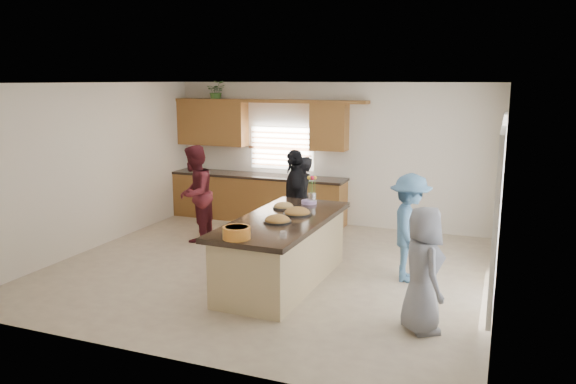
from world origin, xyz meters
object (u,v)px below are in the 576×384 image
at_px(island, 283,252).
at_px(woman_right_front, 423,270).
at_px(woman_left_back, 303,199).
at_px(woman_left_front, 295,199).
at_px(salad_bowl, 237,232).
at_px(woman_left_mid, 195,193).
at_px(woman_right_back, 410,228).

height_order(island, woman_right_front, woman_right_front).
distance_m(woman_left_back, woman_left_front, 0.43).
bearing_deg(salad_bowl, woman_right_front, 8.06).
relative_size(salad_bowl, woman_right_front, 0.23).
height_order(woman_left_mid, woman_right_back, woman_left_mid).
bearing_deg(woman_left_back, island, -11.32).
distance_m(salad_bowl, woman_left_front, 2.91).
distance_m(woman_left_back, woman_left_mid, 1.92).
bearing_deg(woman_left_mid, woman_right_front, 51.28).
height_order(salad_bowl, woman_left_front, woman_left_front).
relative_size(salad_bowl, woman_right_back, 0.22).
relative_size(woman_left_front, woman_right_front, 1.16).
bearing_deg(woman_left_front, island, -8.36).
relative_size(salad_bowl, woman_left_back, 0.23).
height_order(woman_left_front, woman_right_back, woman_left_front).
height_order(woman_left_mid, woman_left_front, woman_left_mid).
bearing_deg(woman_left_mid, island, 46.74).
bearing_deg(woman_left_back, woman_right_front, 16.23).
bearing_deg(woman_right_back, woman_right_front, -176.45).
bearing_deg(woman_left_mid, woman_left_back, 100.54).
xyz_separation_m(woman_left_front, woman_right_front, (2.53, -2.58, -0.12)).
bearing_deg(woman_right_back, woman_left_back, 46.02).
xyz_separation_m(salad_bowl, woman_right_back, (1.77, 1.93, -0.25)).
bearing_deg(woman_left_front, salad_bowl, -17.04).
bearing_deg(woman_right_front, woman_left_back, 11.10).
bearing_deg(island, woman_left_back, 103.87).
relative_size(woman_left_back, woman_left_front, 0.89).
bearing_deg(woman_left_front, woman_left_back, 157.81).
height_order(island, woman_left_mid, woman_left_mid).
relative_size(island, woman_right_front, 1.86).
relative_size(woman_left_mid, woman_right_front, 1.17).
height_order(salad_bowl, woman_right_back, woman_right_back).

